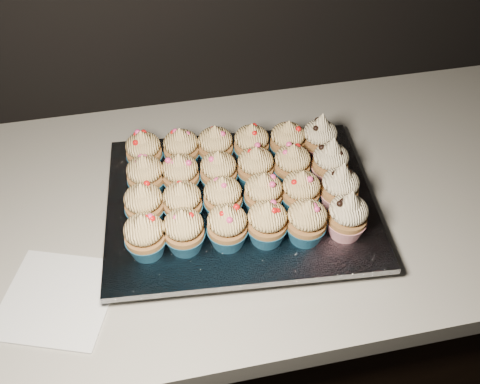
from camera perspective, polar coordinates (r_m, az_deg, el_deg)
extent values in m
cube|color=black|center=(1.33, -3.02, -15.02)|extent=(2.40, 0.60, 0.86)
cube|color=beige|center=(0.96, -4.04, -1.80)|extent=(2.44, 0.64, 0.04)
cube|color=white|center=(0.86, -18.86, -10.69)|extent=(0.20, 0.20, 0.00)
cube|color=black|center=(0.92, 0.00, -1.70)|extent=(0.44, 0.35, 0.02)
cube|color=silver|center=(0.91, 0.00, -0.97)|extent=(0.47, 0.38, 0.01)
cone|color=#195679|center=(0.83, -9.90, -5.61)|extent=(0.06, 0.06, 0.03)
ellipsoid|color=#F6C97C|center=(0.80, -10.24, -3.91)|extent=(0.06, 0.06, 0.04)
cone|color=#F6C97C|center=(0.78, -10.45, -2.82)|extent=(0.03, 0.03, 0.02)
cone|color=#195679|center=(0.83, -5.88, -5.14)|extent=(0.06, 0.06, 0.03)
ellipsoid|color=#F6C97C|center=(0.80, -6.08, -3.41)|extent=(0.06, 0.06, 0.04)
cone|color=#F6C97C|center=(0.78, -6.20, -2.31)|extent=(0.03, 0.03, 0.02)
cone|color=#195679|center=(0.83, -1.33, -4.71)|extent=(0.06, 0.06, 0.03)
ellipsoid|color=#F6C97C|center=(0.80, -1.38, -2.98)|extent=(0.06, 0.06, 0.04)
cone|color=#F6C97C|center=(0.78, -1.41, -1.86)|extent=(0.03, 0.03, 0.02)
cone|color=#195679|center=(0.83, 2.85, -4.33)|extent=(0.06, 0.06, 0.03)
ellipsoid|color=#F6C97C|center=(0.81, 2.94, -2.60)|extent=(0.06, 0.06, 0.04)
cone|color=#F6C97C|center=(0.79, 3.00, -1.49)|extent=(0.03, 0.03, 0.02)
cone|color=#195679|center=(0.84, 6.97, -4.16)|extent=(0.06, 0.06, 0.03)
ellipsoid|color=#F6C97C|center=(0.81, 7.20, -2.43)|extent=(0.06, 0.06, 0.04)
cone|color=#F6C97C|center=(0.80, 7.35, -1.33)|extent=(0.03, 0.03, 0.02)
cone|color=#B0182C|center=(0.86, 11.17, -3.61)|extent=(0.06, 0.06, 0.03)
ellipsoid|color=#FEE5B2|center=(0.83, 11.53, -1.90)|extent=(0.06, 0.06, 0.04)
cone|color=#FEE5B2|center=(0.81, 11.81, -0.56)|extent=(0.03, 0.03, 0.03)
cone|color=#195679|center=(0.87, -9.99, -2.37)|extent=(0.06, 0.06, 0.03)
ellipsoid|color=#F6C97C|center=(0.84, -10.32, -0.64)|extent=(0.06, 0.06, 0.04)
cone|color=#F6C97C|center=(0.83, -10.52, 0.46)|extent=(0.03, 0.03, 0.02)
cone|color=#195679|center=(0.87, -6.03, -2.19)|extent=(0.06, 0.06, 0.03)
ellipsoid|color=#F6C97C|center=(0.84, -6.22, -0.44)|extent=(0.06, 0.06, 0.04)
cone|color=#F6C97C|center=(0.82, -6.35, 0.67)|extent=(0.03, 0.03, 0.02)
cone|color=#195679|center=(0.87, -1.80, -1.67)|extent=(0.06, 0.06, 0.03)
ellipsoid|color=#F6C97C|center=(0.84, -1.86, 0.09)|extent=(0.06, 0.06, 0.04)
cone|color=#F6C97C|center=(0.82, -1.90, 1.20)|extent=(0.03, 0.03, 0.02)
cone|color=#195679|center=(0.87, 2.45, -1.28)|extent=(0.06, 0.06, 0.03)
ellipsoid|color=#F6C97C|center=(0.85, 2.53, 0.47)|extent=(0.06, 0.06, 0.04)
cone|color=#F6C97C|center=(0.83, 2.58, 1.59)|extent=(0.03, 0.03, 0.02)
cone|color=#195679|center=(0.88, 6.37, -1.03)|extent=(0.06, 0.06, 0.03)
ellipsoid|color=#F6C97C|center=(0.85, 6.58, 0.71)|extent=(0.06, 0.06, 0.04)
cone|color=#F6C97C|center=(0.84, 6.70, 1.82)|extent=(0.03, 0.03, 0.02)
cone|color=#B0182C|center=(0.90, 10.38, -0.68)|extent=(0.06, 0.06, 0.03)
ellipsoid|color=#FEE5B2|center=(0.87, 10.71, 1.04)|extent=(0.06, 0.06, 0.04)
cone|color=#FEE5B2|center=(0.85, 10.96, 2.38)|extent=(0.03, 0.03, 0.03)
cone|color=#195679|center=(0.92, -9.85, 0.66)|extent=(0.06, 0.06, 0.03)
ellipsoid|color=#F6C97C|center=(0.89, -10.15, 2.39)|extent=(0.06, 0.06, 0.04)
cone|color=#F6C97C|center=(0.87, -10.34, 3.48)|extent=(0.03, 0.03, 0.02)
cone|color=#195679|center=(0.91, -6.25, 0.79)|extent=(0.06, 0.06, 0.03)
ellipsoid|color=#F6C97C|center=(0.88, -6.44, 2.54)|extent=(0.06, 0.06, 0.04)
cone|color=#F6C97C|center=(0.87, -6.56, 3.64)|extent=(0.03, 0.03, 0.02)
cone|color=#195679|center=(0.91, -2.26, 1.11)|extent=(0.06, 0.06, 0.03)
ellipsoid|color=#F6C97C|center=(0.88, -2.33, 2.86)|extent=(0.06, 0.06, 0.04)
cone|color=#F6C97C|center=(0.87, -2.37, 3.97)|extent=(0.03, 0.03, 0.02)
cone|color=#195679|center=(0.92, 1.63, 1.58)|extent=(0.06, 0.06, 0.03)
ellipsoid|color=#F6C97C|center=(0.89, 1.68, 3.33)|extent=(0.06, 0.06, 0.04)
cone|color=#F6C97C|center=(0.88, 1.72, 4.45)|extent=(0.03, 0.03, 0.02)
cone|color=#195679|center=(0.93, 5.47, 1.83)|extent=(0.06, 0.06, 0.03)
ellipsoid|color=#F6C97C|center=(0.90, 5.64, 3.58)|extent=(0.06, 0.06, 0.04)
cone|color=#F6C97C|center=(0.88, 5.74, 4.68)|extent=(0.03, 0.03, 0.02)
cone|color=#B0182C|center=(0.94, 9.42, 2.03)|extent=(0.06, 0.06, 0.03)
ellipsoid|color=#FEE5B2|center=(0.91, 9.70, 3.75)|extent=(0.06, 0.06, 0.04)
cone|color=#FEE5B2|center=(0.89, 9.91, 5.09)|extent=(0.03, 0.03, 0.03)
cone|color=#195679|center=(0.96, -10.03, 3.21)|extent=(0.06, 0.06, 0.03)
ellipsoid|color=#F6C97C|center=(0.94, -10.32, 4.93)|extent=(0.06, 0.06, 0.04)
cone|color=#F6C97C|center=(0.92, -10.50, 6.01)|extent=(0.03, 0.03, 0.02)
cone|color=#195679|center=(0.96, -6.17, 3.54)|extent=(0.06, 0.06, 0.03)
ellipsoid|color=#F6C97C|center=(0.93, -6.35, 5.27)|extent=(0.06, 0.06, 0.04)
cone|color=#F6C97C|center=(0.92, -6.46, 6.37)|extent=(0.03, 0.03, 0.02)
cone|color=#195679|center=(0.96, -2.59, 3.84)|extent=(0.06, 0.06, 0.03)
ellipsoid|color=#F6C97C|center=(0.93, -2.66, 5.57)|extent=(0.06, 0.06, 0.04)
cone|color=#F6C97C|center=(0.92, -2.71, 6.67)|extent=(0.03, 0.03, 0.02)
cone|color=#195679|center=(0.96, 1.21, 4.05)|extent=(0.06, 0.06, 0.03)
ellipsoid|color=#F6C97C|center=(0.94, 1.24, 5.79)|extent=(0.06, 0.06, 0.04)
cone|color=#F6C97C|center=(0.92, 1.27, 6.89)|extent=(0.03, 0.03, 0.02)
cone|color=#195679|center=(0.97, 4.99, 4.35)|extent=(0.06, 0.06, 0.03)
ellipsoid|color=#F6C97C|center=(0.95, 5.14, 6.08)|extent=(0.06, 0.06, 0.04)
cone|color=#F6C97C|center=(0.93, 5.23, 7.17)|extent=(0.03, 0.03, 0.02)
cone|color=#B0182C|center=(0.98, 8.33, 4.59)|extent=(0.06, 0.06, 0.03)
ellipsoid|color=#FEE5B2|center=(0.96, 8.57, 6.30)|extent=(0.06, 0.06, 0.04)
cone|color=#FEE5B2|center=(0.94, 8.75, 7.62)|extent=(0.03, 0.03, 0.03)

